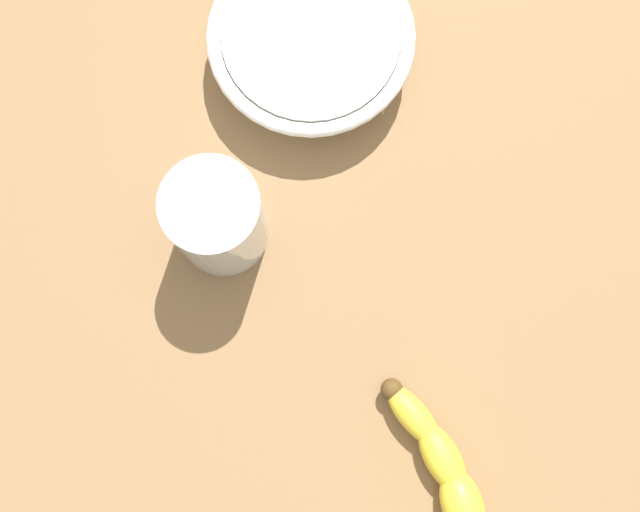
{
  "coord_description": "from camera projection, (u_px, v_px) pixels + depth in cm",
  "views": [
    {
      "loc": [
        -2.43,
        -12.63,
        73.64
      ],
      "look_at": [
        -6.87,
        -1.82,
        5.0
      ],
      "focal_mm": 48.06,
      "sensor_mm": 36.0,
      "label": 1
    }
  ],
  "objects": [
    {
      "name": "ceramic_bowl",
      "position": [
        311.0,
        43.0,
        0.72
      ],
      "size": [
        17.35,
        17.35,
        4.67
      ],
      "color": "white",
      "rests_on": "wooden_tabletop"
    },
    {
      "name": "banana",
      "position": [
        454.0,
        509.0,
        0.67
      ],
      "size": [
        14.83,
        17.88,
        3.3
      ],
      "rotation": [
        0.0,
        0.0,
        2.25
      ],
      "color": "yellow",
      "rests_on": "wooden_tabletop"
    },
    {
      "name": "wooden_tabletop",
      "position": [
        403.0,
        274.0,
        0.73
      ],
      "size": [
        120.0,
        120.0,
        3.0
      ],
      "primitive_type": "cube",
      "color": "brown",
      "rests_on": "ground"
    },
    {
      "name": "smoothie_glass",
      "position": [
        217.0,
        219.0,
        0.67
      ],
      "size": [
        7.51,
        7.51,
        10.74
      ],
      "color": "silver",
      "rests_on": "wooden_tabletop"
    }
  ]
}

